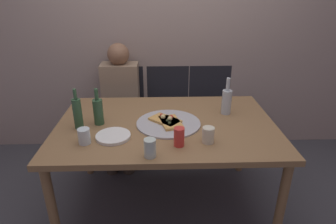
% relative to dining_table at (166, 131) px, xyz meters
% --- Properties ---
extents(ground_plane, '(8.00, 8.00, 0.00)m').
position_rel_dining_table_xyz_m(ground_plane, '(0.00, 0.00, -0.68)').
color(ground_plane, '#424247').
extents(back_wall, '(6.00, 0.10, 2.60)m').
position_rel_dining_table_xyz_m(back_wall, '(0.00, 1.07, 0.62)').
color(back_wall, gray).
rests_on(back_wall, ground_plane).
extents(dining_table, '(1.57, 1.04, 0.75)m').
position_rel_dining_table_xyz_m(dining_table, '(0.00, 0.00, 0.00)').
color(dining_table, olive).
rests_on(dining_table, ground_plane).
extents(pizza_tray, '(0.46, 0.46, 0.01)m').
position_rel_dining_table_xyz_m(pizza_tray, '(0.02, -0.02, 0.08)').
color(pizza_tray, '#ADADB2').
rests_on(pizza_tray, dining_table).
extents(pizza_slice_last, '(0.25, 0.24, 0.05)m').
position_rel_dining_table_xyz_m(pizza_slice_last, '(-0.01, 0.00, 0.09)').
color(pizza_slice_last, tan).
rests_on(pizza_slice_last, pizza_tray).
extents(pizza_slice_extra, '(0.18, 0.25, 0.05)m').
position_rel_dining_table_xyz_m(pizza_slice_extra, '(0.03, -0.03, 0.09)').
color(pizza_slice_extra, tan).
rests_on(pizza_slice_extra, pizza_tray).
extents(wine_bottle, '(0.06, 0.06, 0.29)m').
position_rel_dining_table_xyz_m(wine_bottle, '(-0.61, -0.06, 0.19)').
color(wine_bottle, '#2D5133').
rests_on(wine_bottle, dining_table).
extents(beer_bottle, '(0.07, 0.07, 0.27)m').
position_rel_dining_table_xyz_m(beer_bottle, '(-0.48, 0.00, 0.17)').
color(beer_bottle, '#2D5133').
rests_on(beer_bottle, dining_table).
extents(water_bottle, '(0.07, 0.07, 0.29)m').
position_rel_dining_table_xyz_m(water_bottle, '(0.47, 0.15, 0.18)').
color(water_bottle, '#B2BCC1').
rests_on(water_bottle, dining_table).
extents(tumbler_near, '(0.08, 0.08, 0.10)m').
position_rel_dining_table_xyz_m(tumbler_near, '(-0.52, -0.27, 0.12)').
color(tumbler_near, silver).
rests_on(tumbler_near, dining_table).
extents(tumbler_far, '(0.08, 0.08, 0.10)m').
position_rel_dining_table_xyz_m(tumbler_far, '(0.26, -0.29, 0.12)').
color(tumbler_far, beige).
rests_on(tumbler_far, dining_table).
extents(wine_glass, '(0.07, 0.07, 0.11)m').
position_rel_dining_table_xyz_m(wine_glass, '(-0.10, -0.44, 0.13)').
color(wine_glass, '#B7C6BC').
rests_on(wine_glass, dining_table).
extents(soda_can, '(0.07, 0.07, 0.12)m').
position_rel_dining_table_xyz_m(soda_can, '(0.07, -0.32, 0.13)').
color(soda_can, red).
rests_on(soda_can, dining_table).
extents(plate_stack, '(0.23, 0.23, 0.02)m').
position_rel_dining_table_xyz_m(plate_stack, '(-0.35, -0.21, 0.08)').
color(plate_stack, white).
rests_on(plate_stack, dining_table).
extents(chair_left, '(0.44, 0.44, 0.90)m').
position_rel_dining_table_xyz_m(chair_left, '(-0.43, 0.92, -0.17)').
color(chair_left, black).
rests_on(chair_left, ground_plane).
extents(chair_middle, '(0.44, 0.44, 0.90)m').
position_rel_dining_table_xyz_m(chair_middle, '(0.04, 0.92, -0.17)').
color(chair_middle, black).
rests_on(chair_middle, ground_plane).
extents(chair_right, '(0.44, 0.44, 0.90)m').
position_rel_dining_table_xyz_m(chair_right, '(0.49, 0.92, -0.17)').
color(chair_right, black).
rests_on(chair_right, ground_plane).
extents(guest_in_sweater, '(0.36, 0.56, 1.17)m').
position_rel_dining_table_xyz_m(guest_in_sweater, '(-0.43, 0.77, -0.04)').
color(guest_in_sweater, '#937A60').
rests_on(guest_in_sweater, ground_plane).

